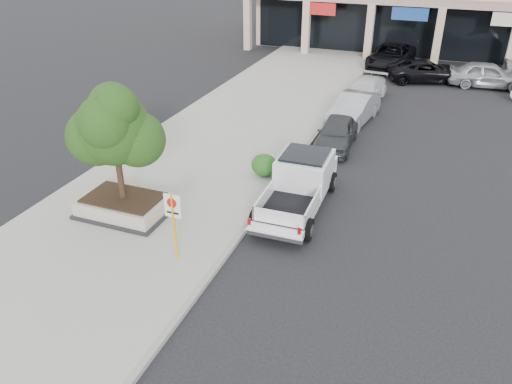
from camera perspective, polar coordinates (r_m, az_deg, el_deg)
ground at (r=16.28m, az=2.56°, el=-7.21°), size 120.00×120.00×0.00m
sidewalk at (r=22.93m, az=-5.61°, el=4.09°), size 8.00×52.00×0.15m
curb at (r=21.58m, az=3.84°, el=2.54°), size 0.20×52.00×0.15m
planter at (r=18.65m, az=-14.81°, el=-1.47°), size 3.20×2.20×0.68m
planter_tree at (r=17.46m, az=-15.34°, el=7.07°), size 2.90×2.55×4.00m
no_parking_sign at (r=15.26m, az=-9.41°, el=-2.95°), size 0.55×0.09×2.30m
hedge at (r=20.69m, az=0.97°, el=3.08°), size 1.10×0.99×0.93m
pickup_truck at (r=18.41m, az=4.71°, el=0.58°), size 2.27×5.81×1.81m
curb_car_a at (r=24.09m, az=9.20°, el=6.71°), size 1.84×4.19×1.41m
curb_car_b at (r=27.26m, az=11.08°, el=9.28°), size 2.23×4.82×1.53m
curb_car_c at (r=30.94m, az=12.31°, el=11.26°), size 2.32×4.75×1.33m
curb_car_d at (r=39.26m, az=15.18°, el=14.76°), size 3.26×6.10×1.63m
lot_car_a at (r=36.21m, az=24.96°, el=12.04°), size 4.96×2.32×1.64m
lot_car_d at (r=36.15m, az=18.91°, el=12.93°), size 5.57×3.88×1.41m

